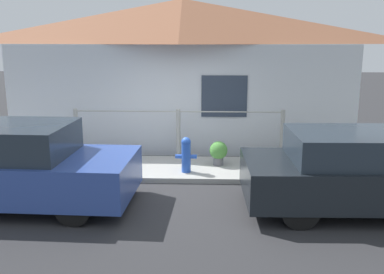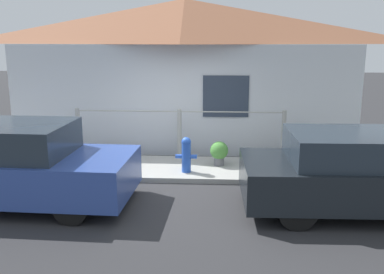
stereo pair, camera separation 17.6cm
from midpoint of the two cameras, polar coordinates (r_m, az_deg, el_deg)
name	(u,v)px [view 1 (the left image)]	position (r m, az deg, el deg)	size (l,w,h in m)	color
ground_plane	(173,184)	(8.67, -3.11, -6.23)	(60.00, 60.00, 0.00)	#2D2D30
sidewalk	(176,169)	(9.46, -2.64, -4.24)	(24.00, 1.69, 0.11)	#9E9E99
house	(182,30)	(11.29, -1.78, 14.08)	(8.98, 2.23, 3.85)	silver
fence	(178,131)	(9.95, -2.34, 0.74)	(4.90, 0.10, 1.16)	#999993
car_left	(13,166)	(8.04, -23.33, -3.56)	(4.14, 1.88, 1.44)	#2D4793
car_right	(365,172)	(7.69, 21.49, -4.32)	(4.14, 1.81, 1.36)	black
fire_hydrant	(186,154)	(8.94, -1.36, -2.27)	(0.45, 0.20, 0.75)	blue
potted_plant_near_hydrant	(218,152)	(9.46, 3.02, -1.96)	(0.40, 0.40, 0.54)	slate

